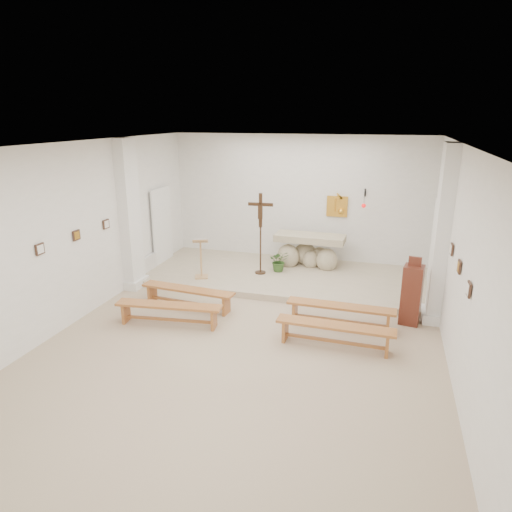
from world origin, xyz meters
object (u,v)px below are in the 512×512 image
(altar, at_px, (309,253))
(lectern, at_px, (201,258))
(bench_left_second, at_px, (169,309))
(crucifix_stand, at_px, (260,228))
(donation_pedestal, at_px, (412,294))
(bench_left_front, at_px, (188,293))
(bench_right_front, at_px, (340,310))
(bench_right_second, at_px, (335,330))

(altar, distance_m, lectern, 2.88)
(bench_left_second, bearing_deg, lectern, 90.45)
(crucifix_stand, bearing_deg, lectern, -154.28)
(lectern, distance_m, donation_pedestal, 4.93)
(altar, bearing_deg, lectern, -143.19)
(crucifix_stand, height_order, bench_left_second, crucifix_stand)
(bench_left_front, bearing_deg, bench_right_front, 5.27)
(crucifix_stand, bearing_deg, bench_left_second, -111.24)
(crucifix_stand, height_order, bench_left_front, crucifix_stand)
(lectern, relative_size, bench_left_front, 0.48)
(crucifix_stand, xyz_separation_m, bench_left_second, (-1.00, -3.06, -0.99))
(altar, relative_size, crucifix_stand, 0.90)
(lectern, bearing_deg, bench_right_front, -44.14)
(lectern, height_order, bench_right_front, lectern)
(altar, xyz_separation_m, bench_left_second, (-2.06, -4.00, -0.18))
(crucifix_stand, relative_size, bench_right_second, 0.97)
(crucifix_stand, height_order, bench_right_front, crucifix_stand)
(altar, bearing_deg, bench_left_second, -115.43)
(lectern, xyz_separation_m, crucifix_stand, (1.30, 0.72, 0.67))
(bench_left_second, relative_size, bench_right_second, 1.01)
(bench_right_front, relative_size, bench_right_second, 1.00)
(altar, bearing_deg, bench_left_front, -121.70)
(lectern, height_order, bench_right_second, lectern)
(bench_right_front, distance_m, bench_left_second, 3.35)
(bench_right_front, bearing_deg, lectern, 158.83)
(altar, bearing_deg, bench_right_front, -67.49)
(altar, relative_size, bench_right_front, 0.87)
(bench_left_front, bearing_deg, bench_left_second, -84.73)
(altar, relative_size, bench_left_front, 0.86)
(donation_pedestal, relative_size, bench_left_front, 0.65)
(lectern, bearing_deg, bench_right_second, -55.32)
(donation_pedestal, xyz_separation_m, bench_right_front, (-1.31, -0.53, -0.28))
(altar, distance_m, bench_right_front, 3.33)
(crucifix_stand, bearing_deg, altar, 38.38)
(lectern, height_order, crucifix_stand, crucifix_stand)
(lectern, xyz_separation_m, bench_right_front, (3.53, -1.46, -0.32))
(altar, xyz_separation_m, lectern, (-2.35, -1.65, 0.15))
(bench_left_second, bearing_deg, altar, 56.01)
(donation_pedestal, distance_m, bench_right_second, 1.95)
(crucifix_stand, xyz_separation_m, bench_right_second, (2.23, -3.06, -0.99))
(bench_left_second, bearing_deg, bench_left_front, 83.22)
(crucifix_stand, height_order, bench_right_second, crucifix_stand)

